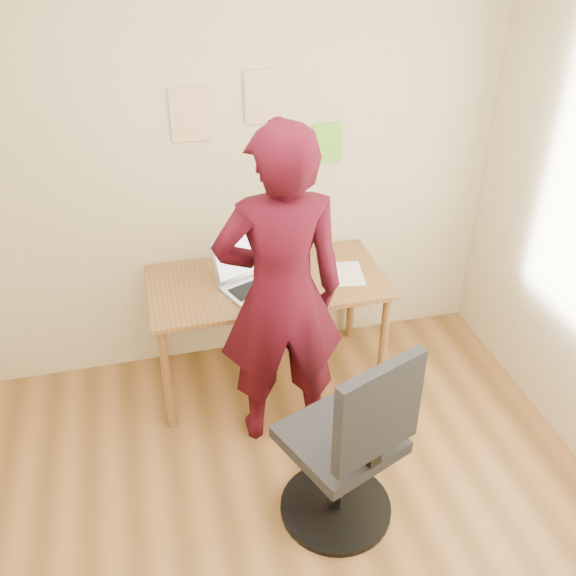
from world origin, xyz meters
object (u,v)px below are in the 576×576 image
object	(u,v)px
phone	(297,296)
office_chair	(349,454)
desk	(267,292)
person	(281,295)
laptop	(251,277)

from	to	relation	value
phone	office_chair	xyz separation A→B (m)	(0.00, -0.96, -0.28)
desk	office_chair	world-z (taller)	office_chair
phone	person	bearing A→B (deg)	-128.29
office_chair	person	xyz separation A→B (m)	(-0.16, 0.71, 0.47)
laptop	phone	size ratio (longest dim) A/B	3.66
desk	laptop	size ratio (longest dim) A/B	3.01
desk	phone	world-z (taller)	phone
desk	person	distance (m)	0.54
desk	phone	bearing A→B (deg)	-58.12
person	office_chair	bearing A→B (deg)	105.73
person	phone	bearing A→B (deg)	-118.64
office_chair	laptop	bearing A→B (deg)	79.12
desk	phone	distance (m)	0.26
desk	laptop	xyz separation A→B (m)	(-0.10, -0.03, 0.14)
laptop	office_chair	world-z (taller)	office_chair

